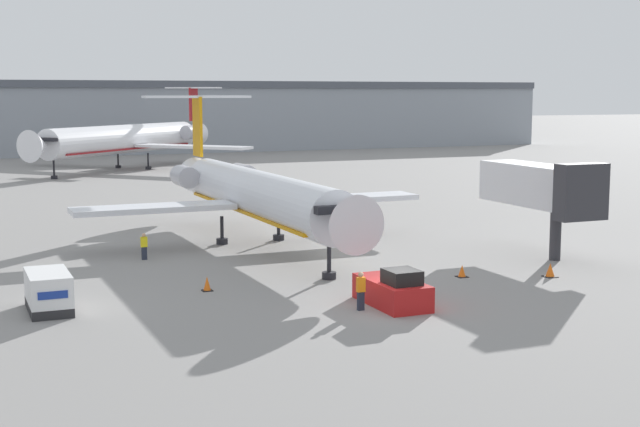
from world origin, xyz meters
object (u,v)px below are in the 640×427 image
worker_near_tug (361,290)px  worker_by_wing (144,246)px  traffic_cone_right (462,271)px  airplane_main (255,193)px  luggage_cart (48,292)px  airplane_parked_far_left (127,139)px  pushback_tug (392,290)px  traffic_cone_left (207,284)px  traffic_cone_mid (550,270)px  jet_bridge (541,187)px

worker_near_tug → worker_by_wing: worker_near_tug is taller
traffic_cone_right → airplane_main: bearing=115.9°
traffic_cone_right → luggage_cart: bearing=177.8°
worker_near_tug → airplane_parked_far_left: bearing=86.7°
worker_by_wing → traffic_cone_right: (15.44, -12.29, -0.54)m
traffic_cone_right → airplane_parked_far_left: (-3.73, 78.83, 3.81)m
airplane_parked_far_left → luggage_cart: bearing=-103.5°
airplane_main → worker_by_wing: bearing=-162.3°
worker_by_wing → traffic_cone_right: bearing=-38.5°
pushback_tug → worker_by_wing: pushback_tug is taller
worker_near_tug → traffic_cone_left: worker_near_tug is taller
worker_by_wing → pushback_tug: bearing=-62.6°
worker_by_wing → traffic_cone_left: worker_by_wing is taller
worker_near_tug → traffic_cone_mid: 13.55m
airplane_main → jet_bridge: (15.32, -11.16, 0.89)m
luggage_cart → jet_bridge: 30.82m
worker_by_wing → jet_bridge: 25.29m
airplane_main → traffic_cone_mid: bearing=-54.9°
worker_by_wing → traffic_cone_right: size_ratio=2.41×
airplane_main → traffic_cone_mid: size_ratio=39.75×
airplane_main → traffic_cone_left: size_ratio=40.90×
pushback_tug → airplane_parked_far_left: bearing=87.9°
jet_bridge → traffic_cone_right: bearing=-155.1°
airplane_main → traffic_cone_left: (-7.02, -12.72, -3.18)m
traffic_cone_left → airplane_parked_far_left: airplane_parked_far_left is taller
luggage_cart → traffic_cone_mid: luggage_cart is taller
traffic_cone_right → airplane_parked_far_left: 79.01m
pushback_tug → worker_by_wing: size_ratio=2.79×
traffic_cone_right → traffic_cone_mid: size_ratio=0.88×
luggage_cart → worker_near_tug: bearing=-22.2°
airplane_main → worker_by_wing: (-8.22, -2.63, -2.68)m
airplane_main → traffic_cone_left: airplane_main is taller
airplane_main → jet_bridge: airplane_main is taller
pushback_tug → worker_near_tug: 1.91m
pushback_tug → worker_near_tug: pushback_tug is taller
airplane_parked_far_left → worker_near_tug: bearing=-93.3°
worker_by_wing → jet_bridge: (23.54, -8.53, 3.57)m
traffic_cone_left → traffic_cone_right: size_ratio=1.11×
worker_by_wing → traffic_cone_mid: (20.06, -14.20, -0.49)m
luggage_cart → worker_by_wing: size_ratio=2.26×
pushback_tug → traffic_cone_right: size_ratio=6.73×
worker_by_wing → airplane_parked_far_left: (11.72, 66.54, 3.27)m
pushback_tug → worker_near_tug: size_ratio=2.49×
pushback_tug → airplane_parked_far_left: (3.02, 83.28, 3.40)m
pushback_tug → jet_bridge: (14.84, 8.22, 3.70)m
airplane_main → pushback_tug: size_ratio=6.74×
traffic_cone_left → luggage_cart: bearing=-170.8°
worker_by_wing → traffic_cone_left: size_ratio=2.17×
worker_near_tug → airplane_main: bearing=86.0°
traffic_cone_right → traffic_cone_mid: bearing=-22.5°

